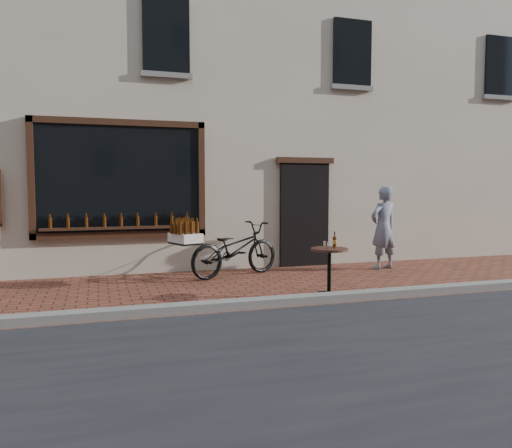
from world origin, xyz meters
name	(u,v)px	position (x,y,z in m)	size (l,w,h in m)	color
ground	(276,309)	(0.00, 0.00, 0.00)	(90.00, 90.00, 0.00)	#5B2F1D
kerb	(271,302)	(0.00, 0.20, 0.06)	(90.00, 0.25, 0.12)	slate
shop_building	(190,57)	(0.00, 6.50, 5.00)	(28.00, 6.20, 10.00)	beige
cargo_bicycle	(233,249)	(0.10, 2.66, 0.53)	(2.33, 1.40, 1.10)	black
bistro_table	(329,262)	(1.10, 0.59, 0.53)	(0.58, 0.58, 1.00)	black
pedestrian	(383,228)	(3.29, 2.58, 0.86)	(0.62, 0.41, 1.71)	slate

